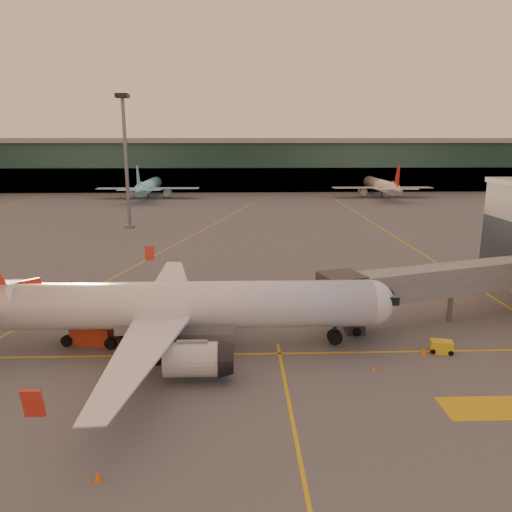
{
  "coord_description": "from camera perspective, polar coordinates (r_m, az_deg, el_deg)",
  "views": [
    {
      "loc": [
        1.72,
        -33.03,
        17.21
      ],
      "look_at": [
        3.56,
        18.98,
        5.0
      ],
      "focal_mm": 35.0,
      "sensor_mm": 36.0,
      "label": 1
    }
  ],
  "objects": [
    {
      "name": "ground",
      "position": [
        37.28,
        -4.58,
        -14.34
      ],
      "size": [
        600.0,
        600.0,
        0.0
      ],
      "primitive_type": "plane",
      "color": "#4C4F54",
      "rests_on": "ground"
    },
    {
      "name": "taxi_markings",
      "position": [
        79.92,
        -8.47,
        0.63
      ],
      "size": [
        100.12,
        173.0,
        0.01
      ],
      "color": "gold",
      "rests_on": "ground"
    },
    {
      "name": "terminal",
      "position": [
        175.03,
        -2.63,
        10.43
      ],
      "size": [
        400.0,
        20.0,
        17.6
      ],
      "color": "#19382D",
      "rests_on": "ground"
    },
    {
      "name": "mast_west_near",
      "position": [
        101.41,
        -14.69,
        11.46
      ],
      "size": [
        2.4,
        2.4,
        25.6
      ],
      "color": "slate",
      "rests_on": "ground"
    },
    {
      "name": "distant_aircraft_row",
      "position": [
        161.81,
        -22.19,
        6.13
      ],
      "size": [
        225.0,
        34.0,
        13.0
      ],
      "color": "#95E9FA",
      "rests_on": "ground"
    },
    {
      "name": "main_airplane",
      "position": [
        41.93,
        -9.39,
        -5.8
      ],
      "size": [
        37.47,
        33.64,
        11.34
      ],
      "rotation": [
        0.0,
        0.0,
        -0.0
      ],
      "color": "silver",
      "rests_on": "ground"
    },
    {
      "name": "jet_bridge",
      "position": [
        52.28,
        22.65,
        -2.56
      ],
      "size": [
        27.61,
        11.53,
        5.69
      ],
      "color": "slate",
      "rests_on": "ground"
    },
    {
      "name": "catering_truck",
      "position": [
        45.46,
        -18.38,
        -6.04
      ],
      "size": [
        6.61,
        3.78,
        4.85
      ],
      "rotation": [
        0.0,
        0.0,
        -0.17
      ],
      "color": "#A03116",
      "rests_on": "ground"
    },
    {
      "name": "gpu_cart",
      "position": [
        44.51,
        20.43,
        -9.71
      ],
      "size": [
        1.99,
        1.48,
        1.04
      ],
      "rotation": [
        0.0,
        0.0,
        -0.26
      ],
      "color": "yellow",
      "rests_on": "ground"
    },
    {
      "name": "cone_nose",
      "position": [
        43.81,
        18.6,
        -10.23
      ],
      "size": [
        0.49,
        0.49,
        0.63
      ],
      "color": "orange",
      "rests_on": "ground"
    },
    {
      "name": "cone_wing_right",
      "position": [
        29.3,
        -17.64,
        -22.84
      ],
      "size": [
        0.43,
        0.43,
        0.54
      ],
      "color": "orange",
      "rests_on": "ground"
    },
    {
      "name": "cone_wing_left",
      "position": [
        60.09,
        -6.75,
        -3.26
      ],
      "size": [
        0.45,
        0.45,
        0.57
      ],
      "color": "orange",
      "rests_on": "ground"
    },
    {
      "name": "cone_fwd",
      "position": [
        40.06,
        13.33,
        -12.26
      ],
      "size": [
        0.38,
        0.38,
        0.48
      ],
      "color": "orange",
      "rests_on": "ground"
    }
  ]
}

